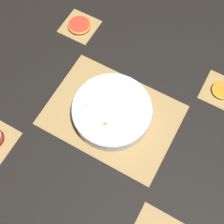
% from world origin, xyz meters
% --- Properties ---
extents(ground_plane, '(6.00, 6.00, 0.00)m').
position_xyz_m(ground_plane, '(0.00, 0.00, 0.00)').
color(ground_plane, black).
extents(bamboo_mat_center, '(0.48, 0.34, 0.01)m').
position_xyz_m(bamboo_mat_center, '(0.00, 0.00, 0.00)').
color(bamboo_mat_center, '#A8844C').
rests_on(bamboo_mat_center, ground_plane).
extents(coaster_mat_near_left, '(0.14, 0.14, 0.01)m').
position_xyz_m(coaster_mat_near_left, '(-0.32, -0.29, 0.00)').
color(coaster_mat_near_left, '#A8844C').
rests_on(coaster_mat_near_left, ground_plane).
extents(coaster_mat_near_right, '(0.14, 0.14, 0.01)m').
position_xyz_m(coaster_mat_near_right, '(0.32, -0.29, 0.00)').
color(coaster_mat_near_right, '#A8844C').
rests_on(coaster_mat_near_right, ground_plane).
extents(fruit_salad_bowl, '(0.29, 0.29, 0.07)m').
position_xyz_m(fruit_salad_bowl, '(-0.00, 0.00, 0.04)').
color(fruit_salad_bowl, silver).
rests_on(fruit_salad_bowl, bamboo_mat_center).
extents(orange_slice_whole, '(0.08, 0.08, 0.01)m').
position_xyz_m(orange_slice_whole, '(-0.32, -0.29, 0.01)').
color(orange_slice_whole, orange).
rests_on(orange_slice_whole, coaster_mat_near_left).
extents(grapefruit_slice, '(0.10, 0.10, 0.01)m').
position_xyz_m(grapefruit_slice, '(0.32, -0.29, 0.01)').
color(grapefruit_slice, red).
rests_on(grapefruit_slice, coaster_mat_near_right).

